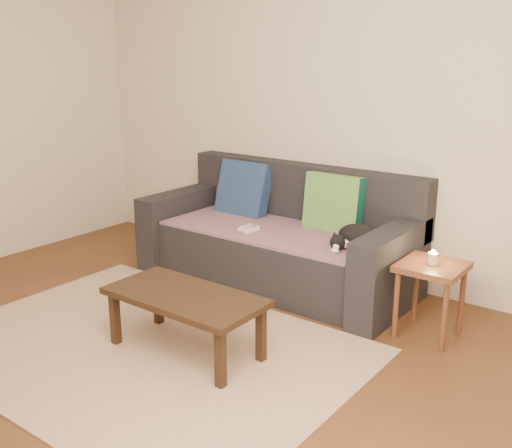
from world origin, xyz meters
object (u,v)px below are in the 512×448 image
sofa (280,242)px  side_table (431,277)px  coffee_table (185,301)px  wii_remote_a (252,230)px  wii_remote_b (245,227)px  cat (358,237)px

sofa → side_table: 1.31m
coffee_table → side_table: bearing=45.8°
wii_remote_a → sofa: bearing=-15.3°
side_table → coffee_table: side_table is taller
sofa → wii_remote_b: (-0.16, -0.23, 0.15)m
wii_remote_a → side_table: bearing=-86.0°
wii_remote_b → side_table: bearing=-94.5°
cat → wii_remote_a: cat is taller
side_table → coffee_table: bearing=-134.2°
cat → side_table: bearing=-32.2°
wii_remote_b → coffee_table: (0.39, -1.08, -0.13)m
cat → side_table: 0.58m
cat → wii_remote_b: 0.89m
cat → coffee_table: cat is taller
wii_remote_a → coffee_table: 1.11m
cat → coffee_table: bearing=-134.5°
cat → coffee_table: 1.29m
sofa → wii_remote_a: sofa is taller
cat → wii_remote_b: (-0.88, -0.10, -0.06)m
cat → wii_remote_b: size_ratio=2.60×
wii_remote_b → coffee_table: 1.15m
wii_remote_a → wii_remote_b: bearing=75.9°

